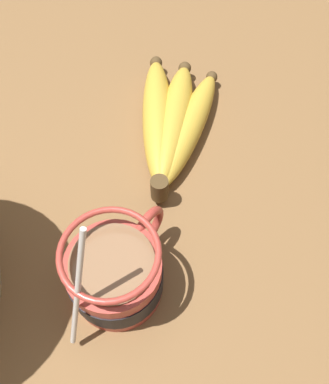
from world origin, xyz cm
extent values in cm
cube|color=brown|center=(0.00, 0.00, 1.48)|extent=(137.19, 137.19, 2.96)
cylinder|color=#B23D33|center=(-8.74, -0.73, 6.22)|extent=(9.11, 9.11, 6.51)
cylinder|color=black|center=(-8.74, -0.73, 6.09)|extent=(9.31, 9.31, 3.13)
torus|color=#B23D33|center=(-3.33, -0.73, 7.43)|extent=(5.19, 0.90, 5.19)
cylinder|color=#846042|center=(-8.74, -0.73, 9.58)|extent=(7.91, 7.91, 0.40)
torus|color=#B23D33|center=(-8.74, -0.73, 11.89)|extent=(9.11, 9.11, 0.60)
cylinder|color=silver|center=(-12.97, -0.73, 11.85)|extent=(5.73, 0.50, 14.94)
ellipsoid|color=silver|center=(-10.34, -0.73, 4.46)|extent=(3.00, 2.00, 0.80)
cylinder|color=#4C381E|center=(2.13, 1.52, 5.75)|extent=(2.00, 2.00, 3.00)
ellipsoid|color=gold|center=(12.16, 3.88, 4.68)|extent=(18.91, 7.60, 3.44)
sphere|color=#4C381E|center=(21.23, 6.00, 4.68)|extent=(1.55, 1.55, 1.55)
ellipsoid|color=gold|center=(11.73, 5.87, 4.89)|extent=(18.98, 11.39, 3.86)
sphere|color=#4C381E|center=(20.42, 9.81, 4.89)|extent=(1.74, 1.74, 1.74)
ellipsoid|color=gold|center=(11.05, 7.89, 4.85)|extent=(18.41, 14.66, 3.78)
sphere|color=#4C381E|center=(19.15, 13.69, 4.85)|extent=(1.70, 1.70, 1.70)
camera|label=1|loc=(-18.12, -12.76, 45.87)|focal=40.00mm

